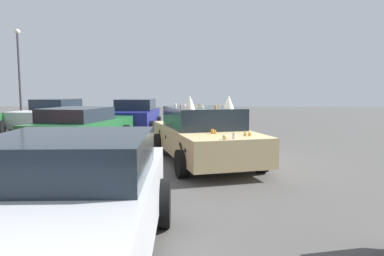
{
  "coord_description": "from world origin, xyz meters",
  "views": [
    {
      "loc": [
        -9.25,
        0.17,
        1.9
      ],
      "look_at": [
        0.0,
        0.3,
        0.9
      ],
      "focal_mm": 33.68,
      "sensor_mm": 36.0,
      "label": 1
    }
  ],
  "objects_px": {
    "parked_sedan_row_back_far": "(67,204)",
    "parked_sedan_far_left": "(82,126)",
    "parked_sedan_behind_right": "(135,116)",
    "lot_lamp_post": "(19,69)",
    "parked_sedan_behind_left": "(53,115)",
    "art_car_decorated": "(203,135)"
  },
  "relations": [
    {
      "from": "art_car_decorated",
      "to": "lot_lamp_post",
      "type": "height_order",
      "value": "lot_lamp_post"
    },
    {
      "from": "art_car_decorated",
      "to": "parked_sedan_behind_right",
      "type": "xyz_separation_m",
      "value": [
        6.69,
        2.91,
        0.01
      ]
    },
    {
      "from": "parked_sedan_row_back_far",
      "to": "parked_sedan_behind_right",
      "type": "distance_m",
      "value": 12.47
    },
    {
      "from": "parked_sedan_far_left",
      "to": "lot_lamp_post",
      "type": "relative_size",
      "value": 0.96
    },
    {
      "from": "lot_lamp_post",
      "to": "parked_sedan_row_back_far",
      "type": "bearing_deg",
      "value": -152.44
    },
    {
      "from": "parked_sedan_behind_left",
      "to": "parked_sedan_behind_right",
      "type": "bearing_deg",
      "value": 90.65
    },
    {
      "from": "parked_sedan_behind_left",
      "to": "parked_sedan_row_back_far",
      "type": "distance_m",
      "value": 14.07
    },
    {
      "from": "parked_sedan_behind_right",
      "to": "art_car_decorated",
      "type": "bearing_deg",
      "value": 24.81
    },
    {
      "from": "parked_sedan_behind_left",
      "to": "parked_sedan_far_left",
      "type": "xyz_separation_m",
      "value": [
        -4.81,
        -2.86,
        -0.05
      ]
    },
    {
      "from": "parked_sedan_row_back_far",
      "to": "parked_sedan_far_left",
      "type": "xyz_separation_m",
      "value": [
        8.21,
        2.49,
        -0.05
      ]
    },
    {
      "from": "parked_sedan_behind_left",
      "to": "parked_sedan_row_back_far",
      "type": "bearing_deg",
      "value": 32.06
    },
    {
      "from": "parked_sedan_row_back_far",
      "to": "parked_sedan_behind_left",
      "type": "bearing_deg",
      "value": -160.18
    },
    {
      "from": "art_car_decorated",
      "to": "parked_sedan_far_left",
      "type": "distance_m",
      "value": 4.71
    },
    {
      "from": "parked_sedan_row_back_far",
      "to": "lot_lamp_post",
      "type": "distance_m",
      "value": 16.45
    },
    {
      "from": "parked_sedan_far_left",
      "to": "parked_sedan_row_back_far",
      "type": "bearing_deg",
      "value": -151.71
    },
    {
      "from": "art_car_decorated",
      "to": "parked_sedan_far_left",
      "type": "xyz_separation_m",
      "value": [
        2.51,
        3.98,
        -0.05
      ]
    },
    {
      "from": "art_car_decorated",
      "to": "parked_sedan_behind_right",
      "type": "distance_m",
      "value": 7.3
    },
    {
      "from": "parked_sedan_behind_right",
      "to": "lot_lamp_post",
      "type": "height_order",
      "value": "lot_lamp_post"
    },
    {
      "from": "art_car_decorated",
      "to": "parked_sedan_row_back_far",
      "type": "distance_m",
      "value": 5.89
    },
    {
      "from": "parked_sedan_behind_right",
      "to": "lot_lamp_post",
      "type": "relative_size",
      "value": 0.81
    },
    {
      "from": "parked_sedan_far_left",
      "to": "parked_sedan_behind_right",
      "type": "bearing_deg",
      "value": -2.97
    },
    {
      "from": "parked_sedan_row_back_far",
      "to": "parked_sedan_far_left",
      "type": "height_order",
      "value": "parked_sedan_row_back_far"
    }
  ]
}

